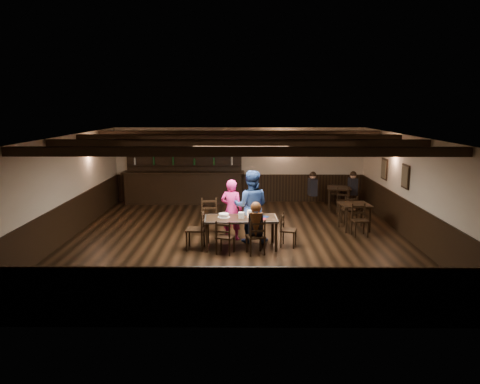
{
  "coord_description": "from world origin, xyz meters",
  "views": [
    {
      "loc": [
        0.13,
        -11.89,
        3.45
      ],
      "look_at": [
        0.04,
        0.2,
        1.23
      ],
      "focal_mm": 35.0,
      "sensor_mm": 36.0,
      "label": 1
    }
  ],
  "objects_px": {
    "chair_near_left": "(224,235)",
    "bar_counter": "(184,183)",
    "woman_pink": "(232,210)",
    "cake": "(224,216)",
    "dining_table": "(241,220)",
    "chair_near_right": "(257,234)",
    "man_blue": "(251,206)"
  },
  "relations": [
    {
      "from": "dining_table",
      "to": "woman_pink",
      "type": "distance_m",
      "value": 0.77
    },
    {
      "from": "dining_table",
      "to": "chair_near_right",
      "type": "bearing_deg",
      "value": -58.28
    },
    {
      "from": "chair_near_right",
      "to": "woman_pink",
      "type": "bearing_deg",
      "value": 115.13
    },
    {
      "from": "chair_near_right",
      "to": "dining_table",
      "type": "bearing_deg",
      "value": 121.72
    },
    {
      "from": "man_blue",
      "to": "bar_counter",
      "type": "relative_size",
      "value": 0.43
    },
    {
      "from": "cake",
      "to": "woman_pink",
      "type": "bearing_deg",
      "value": 75.33
    },
    {
      "from": "woman_pink",
      "to": "bar_counter",
      "type": "bearing_deg",
      "value": -51.84
    },
    {
      "from": "man_blue",
      "to": "bar_counter",
      "type": "distance_m",
      "value": 5.46
    },
    {
      "from": "woman_pink",
      "to": "bar_counter",
      "type": "relative_size",
      "value": 0.37
    },
    {
      "from": "chair_near_left",
      "to": "bar_counter",
      "type": "height_order",
      "value": "bar_counter"
    },
    {
      "from": "woman_pink",
      "to": "chair_near_right",
      "type": "bearing_deg",
      "value": 132.02
    },
    {
      "from": "cake",
      "to": "bar_counter",
      "type": "xyz_separation_m",
      "value": [
        -1.66,
        5.38,
        -0.07
      ]
    },
    {
      "from": "chair_near_left",
      "to": "chair_near_right",
      "type": "bearing_deg",
      "value": -1.18
    },
    {
      "from": "chair_near_left",
      "to": "woman_pink",
      "type": "xyz_separation_m",
      "value": [
        0.14,
        1.3,
        0.32
      ]
    },
    {
      "from": "chair_near_left",
      "to": "woman_pink",
      "type": "bearing_deg",
      "value": 83.82
    },
    {
      "from": "chair_near_left",
      "to": "cake",
      "type": "distance_m",
      "value": 0.71
    },
    {
      "from": "cake",
      "to": "bar_counter",
      "type": "distance_m",
      "value": 5.63
    },
    {
      "from": "dining_table",
      "to": "chair_near_left",
      "type": "bearing_deg",
      "value": -123.5
    },
    {
      "from": "chair_near_left",
      "to": "chair_near_right",
      "type": "relative_size",
      "value": 0.96
    },
    {
      "from": "dining_table",
      "to": "cake",
      "type": "distance_m",
      "value": 0.44
    },
    {
      "from": "chair_near_right",
      "to": "woman_pink",
      "type": "xyz_separation_m",
      "value": [
        -0.62,
        1.32,
        0.3
      ]
    },
    {
      "from": "chair_near_left",
      "to": "cake",
      "type": "height_order",
      "value": "cake"
    },
    {
      "from": "man_blue",
      "to": "cake",
      "type": "bearing_deg",
      "value": 39.77
    },
    {
      "from": "woman_pink",
      "to": "cake",
      "type": "xyz_separation_m",
      "value": [
        -0.17,
        -0.67,
        -0.0
      ]
    },
    {
      "from": "chair_near_right",
      "to": "cake",
      "type": "height_order",
      "value": "chair_near_right"
    },
    {
      "from": "chair_near_left",
      "to": "woman_pink",
      "type": "distance_m",
      "value": 1.35
    },
    {
      "from": "chair_near_right",
      "to": "man_blue",
      "type": "distance_m",
      "value": 1.19
    },
    {
      "from": "chair_near_left",
      "to": "dining_table",
      "type": "bearing_deg",
      "value": 56.5
    },
    {
      "from": "chair_near_right",
      "to": "woman_pink",
      "type": "relative_size",
      "value": 0.53
    },
    {
      "from": "dining_table",
      "to": "cake",
      "type": "bearing_deg",
      "value": 173.32
    },
    {
      "from": "dining_table",
      "to": "chair_near_left",
      "type": "distance_m",
      "value": 0.73
    },
    {
      "from": "woman_pink",
      "to": "bar_counter",
      "type": "distance_m",
      "value": 5.05
    }
  ]
}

